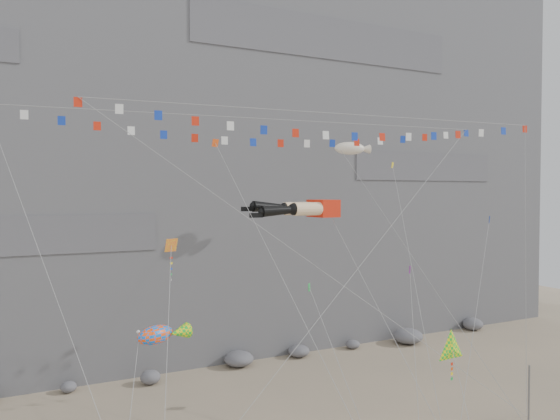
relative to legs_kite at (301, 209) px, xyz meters
The scene contains 15 objects.
cliff 29.24m from the legs_kite, 88.90° to the left, with size 80.00×28.00×50.00m, color slate.
talus_boulders 18.19m from the legs_kite, 87.55° to the left, with size 60.00×3.00×1.20m, color slate, non-canonical shape.
anchor_pole_right 19.04m from the legs_kite, 33.16° to the right, with size 0.12×0.12×4.14m, color slate.
legs_kite is the anchor object (origin of this frame).
flag_banner_upper 6.96m from the legs_kite, 111.16° to the left, with size 34.90×12.84×25.84m.
flag_banner_lower 6.84m from the legs_kite, 24.55° to the right, with size 32.69×6.89×24.06m.
harlequin_kite 9.50m from the legs_kite, behind, with size 3.75×9.29×15.11m.
fish_windsock 12.81m from the legs_kite, 163.21° to the right, with size 5.06×7.04×10.09m.
delta_kite 12.79m from the legs_kite, 59.87° to the right, with size 3.70×5.47×8.47m.
blimp_windsock 12.96m from the legs_kite, 40.33° to the left, with size 5.96×15.90×24.42m.
small_kite_a 6.72m from the legs_kite, 159.52° to the left, with size 4.59×14.70×23.54m.
small_kite_b 9.81m from the legs_kite, ahead, with size 7.54×9.91×14.93m.
small_kite_c 5.40m from the legs_kite, 94.01° to the right, with size 1.88×11.15×13.93m.
small_kite_d 11.24m from the legs_kite, 17.72° to the left, with size 8.49×15.67×24.35m.
small_kite_e 14.46m from the legs_kite, 12.14° to the right, with size 10.82×7.63×18.03m.
Camera 1 is at (-18.09, -26.90, 15.22)m, focal length 35.00 mm.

